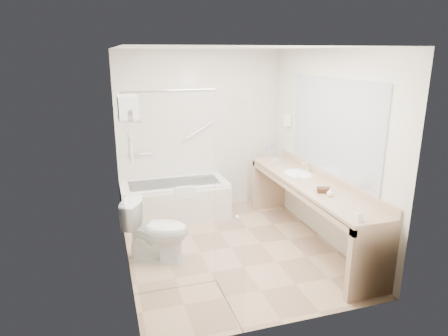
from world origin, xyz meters
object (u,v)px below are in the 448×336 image
object	(u,v)px
water_bottle_left	(273,160)
bathtub	(175,200)
toilet	(156,230)
amenity_basket	(324,190)
vanity_counter	(309,197)

from	to	relation	value
water_bottle_left	bathtub	bearing A→B (deg)	158.53
bathtub	toilet	distance (m)	1.33
amenity_basket	vanity_counter	bearing A→B (deg)	84.18
water_bottle_left	vanity_counter	bearing A→B (deg)	-79.89
vanity_counter	toilet	bearing A→B (deg)	175.75
amenity_basket	water_bottle_left	size ratio (longest dim) A/B	0.89
bathtub	water_bottle_left	size ratio (longest dim) A/B	8.78
toilet	amenity_basket	xyz separation A→B (m)	(1.93, -0.55, 0.50)
vanity_counter	amenity_basket	world-z (taller)	vanity_counter
toilet	vanity_counter	bearing A→B (deg)	-71.76
bathtub	vanity_counter	bearing A→B (deg)	-42.35
bathtub	toilet	xyz separation A→B (m)	(-0.45, -1.24, 0.10)
bathtub	water_bottle_left	distance (m)	1.61
bathtub	amenity_basket	size ratio (longest dim) A/B	9.90
bathtub	water_bottle_left	bearing A→B (deg)	-21.47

